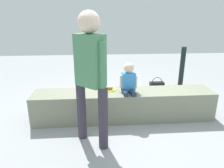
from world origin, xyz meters
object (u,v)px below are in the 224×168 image
Objects in this scene: cake_plate at (110,89)px; handbag_black_leather at (157,86)px; water_bottle_far_side at (130,100)px; adult_standing at (90,69)px; party_cup_red at (136,98)px; child_seated at (129,80)px; water_bottle_near_gift at (165,90)px; gift_bag at (171,94)px; cake_box_white at (93,93)px.

cake_plate reaches higher than handbag_black_leather.
adult_standing is at bearing -120.74° from water_bottle_far_side.
party_cup_red is (0.16, 0.20, -0.04)m from water_bottle_far_side.
handbag_black_leather is at bearing 56.37° from child_seated.
water_bottle_far_side is at bearing 77.09° from child_seated.
party_cup_red is 0.35× the size of handbag_black_leather.
water_bottle_far_side is 1.92× the size of party_cup_red.
water_bottle_near_gift is 0.83× the size of water_bottle_far_side.
cake_plate is at bearing 156.30° from child_seated.
cake_plate is 1.67m from water_bottle_near_gift.
gift_bag is at bearing 23.79° from cake_plate.
water_bottle_far_side is at bearing -134.55° from handbag_black_leather.
cake_plate is 1.44m from gift_bag.
cake_box_white is at bearing 160.00° from party_cup_red.
child_seated is at bearing -61.12° from cake_box_white.
water_bottle_far_side is at bearing -171.13° from gift_bag.
handbag_black_leather reaches higher than party_cup_red.
gift_bag is at bearing 40.31° from adult_standing.
child_seated is 1.69m from handbag_black_leather.
gift_bag reaches higher than cake_box_white.
water_bottle_far_side is 0.26m from party_cup_red.
gift_bag is 1.63m from cake_box_white.
child_seated is at bearing 47.46° from adult_standing.
handbag_black_leather is (0.75, 0.76, 0.00)m from water_bottle_far_side.
party_cup_red is at bearing 69.37° from child_seated.
gift_bag reaches higher than party_cup_red.
water_bottle_far_side is 0.66× the size of cake_box_white.
water_bottle_near_gift is at bearing 86.53° from gift_bag.
gift_bag is at bearing 35.19° from child_seated.
adult_standing reaches higher than handbag_black_leather.
adult_standing reaches higher than child_seated.
water_bottle_far_side is at bearing -148.60° from water_bottle_near_gift.
adult_standing is 1.97m from cake_box_white.
cake_box_white is (-1.58, 0.39, -0.09)m from gift_bag.
gift_bag reaches higher than handbag_black_leather.
child_seated is 0.28× the size of adult_standing.
cake_plate is 1.09m from cake_box_white.
water_bottle_far_side is at bearing 59.26° from adult_standing.
handbag_black_leather is at bearing 119.16° from water_bottle_near_gift.
adult_standing is at bearing -139.69° from gift_bag.
adult_standing is 0.98m from cake_plate.
water_bottle_near_gift is 0.80m from party_cup_red.
water_bottle_far_side is at bearing 45.43° from cake_plate.
party_cup_red is 0.34× the size of cake_box_white.
gift_bag is (1.28, 0.56, -0.34)m from cake_plate.
cake_plate is at bearing -134.57° from water_bottle_far_side.
gift_bag is at bearing -13.82° from cake_box_white.
adult_standing is 15.01× the size of party_cup_red.
child_seated is 2.20× the size of water_bottle_far_side.
child_seated reaches higher than gift_bag.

